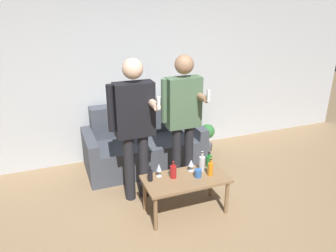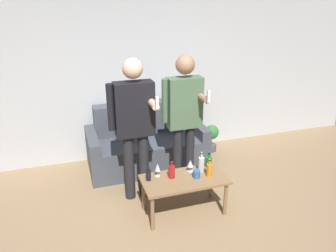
{
  "view_description": "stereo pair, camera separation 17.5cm",
  "coord_description": "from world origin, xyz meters",
  "px_view_note": "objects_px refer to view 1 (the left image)",
  "views": [
    {
      "loc": [
        -1.21,
        -2.4,
        2.4
      ],
      "look_at": [
        0.08,
        0.99,
        0.95
      ],
      "focal_mm": 35.0,
      "sensor_mm": 36.0,
      "label": 1
    },
    {
      "loc": [
        -1.04,
        -2.46,
        2.4
      ],
      "look_at": [
        0.08,
        0.99,
        0.95
      ],
      "focal_mm": 35.0,
      "sensor_mm": 36.0,
      "label": 2
    }
  ],
  "objects_px": {
    "bottle_orange": "(202,163)",
    "person_standing_right": "(183,112)",
    "coffee_table": "(186,182)",
    "couch": "(143,145)",
    "person_standing_left": "(134,121)"
  },
  "relations": [
    {
      "from": "couch",
      "to": "person_standing_left",
      "type": "distance_m",
      "value": 1.13
    },
    {
      "from": "bottle_orange",
      "to": "person_standing_right",
      "type": "bearing_deg",
      "value": 96.24
    },
    {
      "from": "couch",
      "to": "bottle_orange",
      "type": "height_order",
      "value": "couch"
    },
    {
      "from": "person_standing_right",
      "to": "couch",
      "type": "bearing_deg",
      "value": 113.55
    },
    {
      "from": "couch",
      "to": "person_standing_right",
      "type": "distance_m",
      "value": 1.07
    },
    {
      "from": "bottle_orange",
      "to": "person_standing_left",
      "type": "height_order",
      "value": "person_standing_left"
    },
    {
      "from": "bottle_orange",
      "to": "couch",
      "type": "bearing_deg",
      "value": 107.13
    },
    {
      "from": "couch",
      "to": "person_standing_left",
      "type": "bearing_deg",
      "value": -112.31
    },
    {
      "from": "bottle_orange",
      "to": "person_standing_left",
      "type": "xyz_separation_m",
      "value": [
        -0.7,
        0.4,
        0.49
      ]
    },
    {
      "from": "bottle_orange",
      "to": "person_standing_right",
      "type": "distance_m",
      "value": 0.68
    },
    {
      "from": "couch",
      "to": "bottle_orange",
      "type": "relative_size",
      "value": 6.93
    },
    {
      "from": "couch",
      "to": "person_standing_left",
      "type": "height_order",
      "value": "person_standing_left"
    },
    {
      "from": "coffee_table",
      "to": "person_standing_right",
      "type": "height_order",
      "value": "person_standing_right"
    },
    {
      "from": "coffee_table",
      "to": "person_standing_right",
      "type": "bearing_deg",
      "value": 70.9
    },
    {
      "from": "bottle_orange",
      "to": "person_standing_right",
      "type": "xyz_separation_m",
      "value": [
        -0.05,
        0.47,
        0.49
      ]
    }
  ]
}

